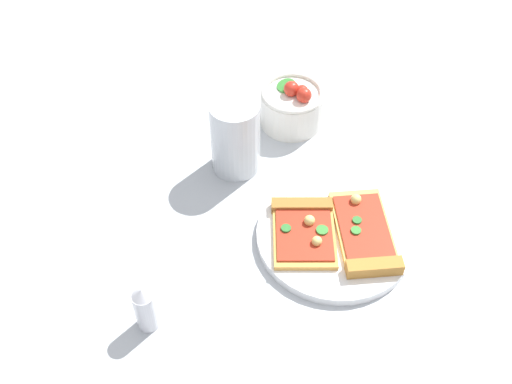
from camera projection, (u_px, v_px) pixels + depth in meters
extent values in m
plane|color=#B2B7BC|center=(310.00, 230.00, 0.92)|extent=(2.40, 2.40, 0.00)
cylinder|color=white|center=(333.00, 239.00, 0.90)|extent=(0.23, 0.23, 0.01)
cube|color=gold|center=(303.00, 234.00, 0.89)|extent=(0.13, 0.15, 0.01)
cube|color=#A36B2D|center=(302.00, 206.00, 0.92)|extent=(0.09, 0.06, 0.02)
cube|color=#B22D19|center=(304.00, 232.00, 0.89)|extent=(0.12, 0.13, 0.00)
cylinder|color=#2D722D|center=(286.00, 228.00, 0.89)|extent=(0.01, 0.01, 0.00)
sphere|color=#EAD172|center=(317.00, 241.00, 0.87)|extent=(0.01, 0.01, 0.01)
cylinder|color=#388433|center=(322.00, 230.00, 0.89)|extent=(0.02, 0.02, 0.00)
sphere|color=#EAD172|center=(312.00, 221.00, 0.89)|extent=(0.02, 0.02, 0.02)
cube|color=#E5B256|center=(364.00, 232.00, 0.90)|extent=(0.14, 0.17, 0.01)
cube|color=#B77A33|center=(374.00, 267.00, 0.85)|extent=(0.08, 0.06, 0.02)
cube|color=#B22D19|center=(364.00, 229.00, 0.89)|extent=(0.13, 0.15, 0.00)
cylinder|color=#388433|center=(356.00, 230.00, 0.89)|extent=(0.01, 0.01, 0.00)
sphere|color=#EAD172|center=(356.00, 199.00, 0.92)|extent=(0.02, 0.02, 0.02)
cylinder|color=#2D722D|center=(357.00, 220.00, 0.90)|extent=(0.01, 0.01, 0.00)
cylinder|color=white|center=(292.00, 108.00, 1.05)|extent=(0.10, 0.10, 0.06)
torus|color=white|center=(293.00, 93.00, 1.03)|extent=(0.10, 0.10, 0.01)
sphere|color=red|center=(292.00, 89.00, 1.02)|extent=(0.03, 0.03, 0.03)
sphere|color=red|center=(302.00, 91.00, 1.02)|extent=(0.02, 0.02, 0.02)
sphere|color=red|center=(304.00, 95.00, 1.01)|extent=(0.03, 0.03, 0.03)
cylinder|color=#388433|center=(286.00, 86.00, 1.04)|extent=(0.05, 0.05, 0.01)
cylinder|color=silver|center=(235.00, 137.00, 0.96)|extent=(0.08, 0.08, 0.13)
cylinder|color=black|center=(236.00, 145.00, 0.98)|extent=(0.07, 0.07, 0.08)
cube|color=white|center=(245.00, 131.00, 0.95)|extent=(0.02, 0.02, 0.02)
cube|color=white|center=(244.00, 132.00, 0.95)|extent=(0.02, 0.02, 0.02)
cylinder|color=silver|center=(146.00, 310.00, 0.79)|extent=(0.03, 0.03, 0.07)
cone|color=silver|center=(141.00, 293.00, 0.76)|extent=(0.03, 0.03, 0.01)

